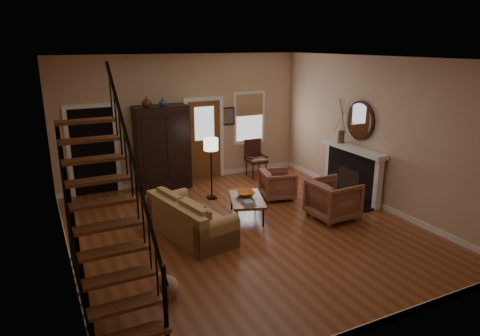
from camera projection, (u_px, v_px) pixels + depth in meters
name	position (u px, v px, depth m)	size (l,w,h in m)	color
room	(192.00, 140.00, 9.42)	(7.00, 7.33, 3.30)	brown
staircase	(104.00, 195.00, 5.75)	(0.94, 2.80, 3.20)	brown
fireplace	(354.00, 168.00, 10.05)	(0.33, 1.95, 2.30)	black
armoire	(162.00, 148.00, 10.62)	(1.30, 0.60, 2.10)	black
vase_a	(147.00, 102.00, 10.05)	(0.24, 0.24, 0.25)	#4C2619
vase_b	(163.00, 102.00, 10.23)	(0.20, 0.20, 0.21)	#334C60
sofa	(191.00, 218.00, 8.12)	(0.85, 1.96, 0.73)	tan
coffee_table	(247.00, 208.00, 9.00)	(0.67, 1.14, 0.44)	brown
bowl	(246.00, 193.00, 9.07)	(0.39, 0.39, 0.10)	orange
books	(248.00, 203.00, 8.62)	(0.21, 0.29, 0.05)	beige
armchair_left	(333.00, 199.00, 8.92)	(0.89, 0.91, 0.83)	brown
armchair_right	(278.00, 185.00, 10.09)	(0.73, 0.76, 0.69)	brown
floor_lamp	(211.00, 169.00, 9.97)	(0.34, 0.34, 1.46)	black
side_chair	(256.00, 159.00, 11.68)	(0.54, 0.54, 1.02)	#371B11
dog	(169.00, 286.00, 6.23)	(0.26, 0.44, 0.32)	tan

